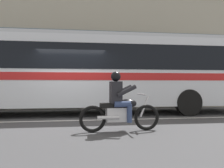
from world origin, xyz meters
TOP-DOWN VIEW (x-y plane):
  - ground_plane at (0.00, 0.00)m, footprint 60.00×60.00m
  - sidewalk_curb at (0.00, 5.10)m, footprint 28.00×3.80m
  - lane_center_stripe at (0.00, -0.60)m, footprint 26.60×0.14m
  - office_building_facade at (0.00, 7.39)m, footprint 28.00×0.89m
  - transit_bus at (0.92, 1.19)m, footprint 13.23×2.67m
  - motorcycle_with_rider at (1.32, -2.67)m, footprint 2.14×0.64m

SIDE VIEW (x-z plane):
  - ground_plane at x=0.00m, z-range 0.00..0.00m
  - lane_center_stripe at x=0.00m, z-range 0.00..0.01m
  - sidewalk_curb at x=0.00m, z-range 0.00..0.15m
  - motorcycle_with_rider at x=1.32m, z-range -0.13..1.44m
  - transit_bus at x=0.92m, z-range 0.27..3.49m
  - office_building_facade at x=0.00m, z-range 0.01..11.84m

